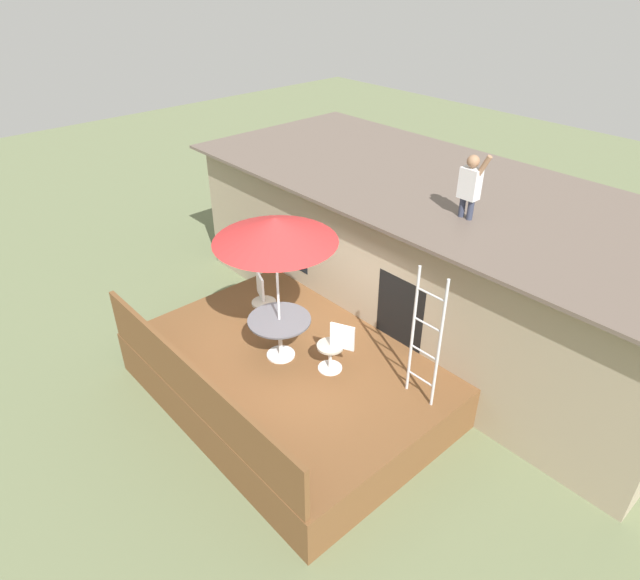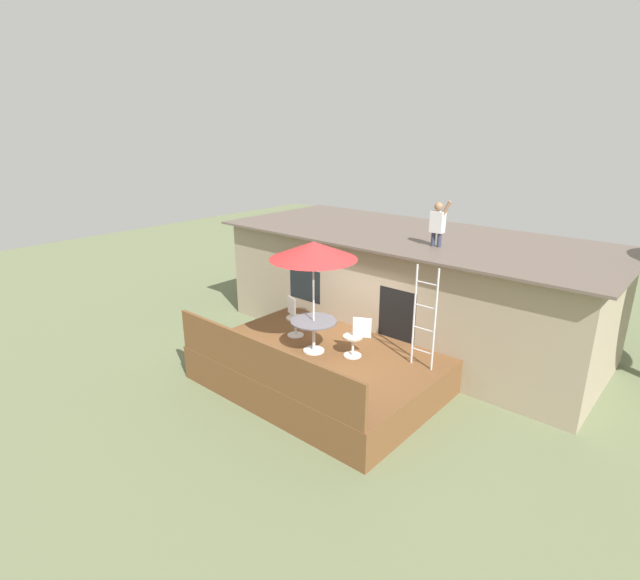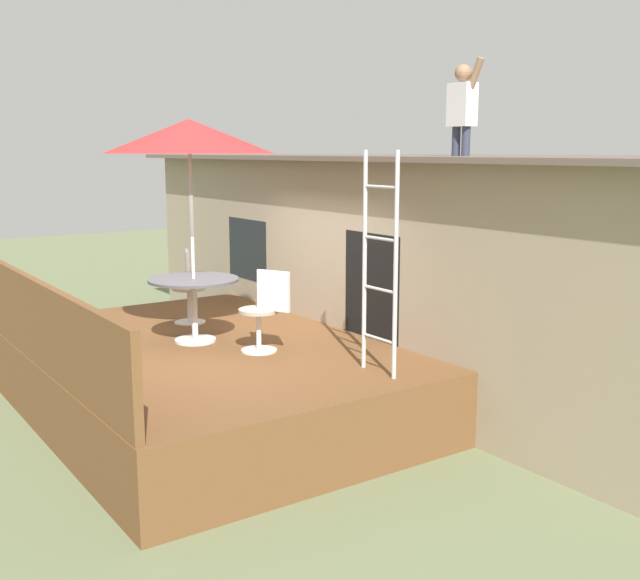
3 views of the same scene
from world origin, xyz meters
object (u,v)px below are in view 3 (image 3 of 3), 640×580
object	(u,v)px
patio_umbrella	(189,137)
step_ladder	(380,264)
person_figure	(463,103)
patio_table	(194,292)
patio_chair_left	(189,287)
patio_chair_right	(264,312)

from	to	relation	value
patio_umbrella	step_ladder	xyz separation A→B (m)	(2.21, 0.95, -1.25)
step_ladder	person_figure	bearing A→B (deg)	113.91
patio_umbrella	person_figure	xyz separation A→B (m)	(1.36, 2.86, 0.39)
patio_table	step_ladder	world-z (taller)	step_ladder
patio_umbrella	patio_chair_left	bearing A→B (deg)	158.45
patio_umbrella	patio_chair_right	distance (m)	2.12
step_ladder	person_figure	world-z (taller)	person_figure
patio_table	patio_chair_right	xyz separation A→B (m)	(0.87, 0.42, -0.13)
patio_chair_left	person_figure	bearing A→B (deg)	68.00
step_ladder	patio_chair_right	xyz separation A→B (m)	(-1.33, -0.53, -0.64)
patio_table	patio_chair_right	bearing A→B (deg)	25.54
person_figure	patio_chair_left	size ratio (longest dim) A/B	1.21
person_figure	step_ladder	bearing A→B (deg)	-66.09
person_figure	patio_chair_right	size ratio (longest dim) A/B	1.21
patio_chair_left	patio_chair_right	size ratio (longest dim) A/B	1.00
patio_chair_left	patio_umbrella	bearing A→B (deg)	0.00
patio_table	patio_chair_left	distance (m)	1.07
patio_chair_left	patio_chair_right	world-z (taller)	same
patio_table	person_figure	world-z (taller)	person_figure
patio_table	step_ladder	size ratio (longest dim) A/B	0.47
patio_table	patio_umbrella	world-z (taller)	patio_umbrella
patio_table	patio_umbrella	size ratio (longest dim) A/B	0.41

